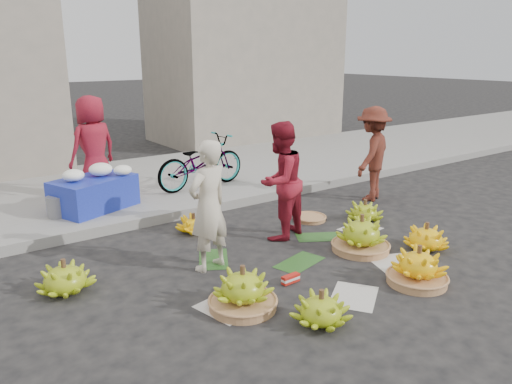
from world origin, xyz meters
TOP-DOWN VIEW (x-y plane):
  - ground at (0.00, 0.00)m, footprint 80.00×80.00m
  - curb at (0.00, 2.20)m, footprint 40.00×0.25m
  - sidewalk at (0.00, 4.30)m, footprint 40.00×4.00m
  - building_right at (4.50, 7.70)m, footprint 5.00×3.00m
  - newspaper_scatter at (0.00, -0.80)m, footprint 3.20×1.80m
  - banana_leaves at (-0.10, 0.20)m, footprint 2.00×1.00m
  - banana_bunch_0 at (-1.29, -0.73)m, footprint 0.68×0.68m
  - banana_bunch_1 at (-0.85, -1.39)m, footprint 0.70×0.70m
  - banana_bunch_2 at (0.59, -1.39)m, footprint 0.66×0.66m
  - banana_bunch_3 at (1.51, -0.82)m, footprint 0.75×0.75m
  - banana_bunch_4 at (0.79, -0.36)m, footprint 0.73×0.73m
  - banana_bunch_5 at (1.74, 0.44)m, footprint 0.52×0.52m
  - banana_bunch_6 at (-2.63, 0.66)m, footprint 0.80×0.80m
  - banana_bunch_7 at (-0.64, 1.48)m, footprint 0.49×0.49m
  - basket_spare at (1.07, 0.93)m, footprint 0.62×0.62m
  - incense_stack at (-0.54, -0.57)m, footprint 0.23×0.08m
  - vendor_cream at (-1.06, 0.31)m, footprint 0.64×0.50m
  - vendor_red at (0.24, 0.63)m, footprint 0.94×0.83m
  - man_striped at (2.67, 1.17)m, footprint 1.19×0.97m
  - flower_table at (-1.52, 3.02)m, footprint 1.38×1.12m
  - grey_bucket at (-2.11, 2.96)m, footprint 0.28×0.28m
  - flower_vendor at (-1.26, 3.71)m, footprint 0.94×0.75m
  - bicycle at (0.46, 3.19)m, footprint 0.78×1.83m

SIDE VIEW (x-z plane):
  - ground at x=0.00m, z-range 0.00..0.00m
  - newspaper_scatter at x=0.00m, z-range 0.00..0.01m
  - banana_leaves at x=-0.10m, z-range 0.00..0.01m
  - basket_spare at x=1.07m, z-range 0.00..0.06m
  - incense_stack at x=-0.54m, z-range 0.01..0.10m
  - sidewalk at x=0.00m, z-range 0.00..0.12m
  - curb at x=0.00m, z-range 0.00..0.15m
  - banana_bunch_7 at x=-0.64m, z-range -0.02..0.26m
  - banana_bunch_5 at x=1.74m, z-range -0.02..0.31m
  - banana_bunch_1 at x=-0.85m, z-range -0.02..0.32m
  - banana_bunch_3 at x=1.51m, z-range -0.02..0.35m
  - banana_bunch_6 at x=-2.63m, z-range -0.02..0.36m
  - banana_bunch_2 at x=0.59m, z-range -0.03..0.42m
  - banana_bunch_0 at x=-1.29m, z-range -0.03..0.43m
  - banana_bunch_4 at x=0.79m, z-range -0.03..0.46m
  - grey_bucket at x=-2.11m, z-range 0.12..0.43m
  - flower_table at x=-1.52m, z-range 0.06..0.75m
  - bicycle at x=0.46m, z-range 0.12..1.05m
  - vendor_cream at x=-1.06m, z-range 0.00..1.54m
  - vendor_red at x=0.24m, z-range 0.00..1.60m
  - man_striped at x=2.67m, z-range 0.00..1.61m
  - flower_vendor at x=-1.26m, z-range 0.12..1.81m
  - building_right at x=4.50m, z-range 0.00..5.00m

